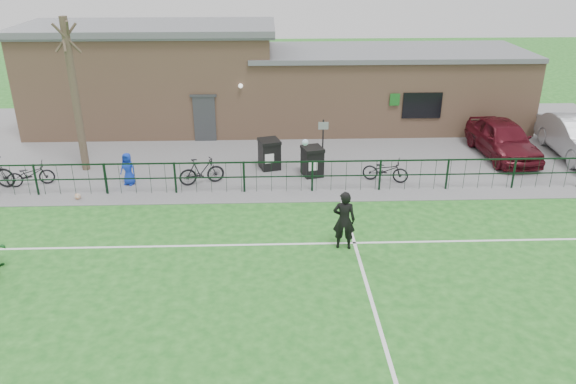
{
  "coord_description": "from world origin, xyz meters",
  "views": [
    {
      "loc": [
        -0.58,
        -10.99,
        8.36
      ],
      "look_at": [
        0.0,
        5.0,
        1.3
      ],
      "focal_mm": 35.0,
      "sensor_mm": 36.0,
      "label": 1
    }
  ],
  "objects_px": {
    "wheelie_bin_right": "(312,162)",
    "spectator_child": "(128,169)",
    "bare_tree": "(75,97)",
    "sign_post": "(323,144)",
    "bicycle_e": "(385,170)",
    "bicycle_c": "(30,174)",
    "ball_ground": "(78,197)",
    "bicycle_d": "(202,171)",
    "car_maroon": "(503,139)",
    "wheelie_bin_left": "(269,155)"
  },
  "relations": [
    {
      "from": "wheelie_bin_left",
      "to": "bicycle_c",
      "type": "distance_m",
      "value": 9.12
    },
    {
      "from": "wheelie_bin_right",
      "to": "car_maroon",
      "type": "distance_m",
      "value": 8.48
    },
    {
      "from": "bicycle_e",
      "to": "spectator_child",
      "type": "distance_m",
      "value": 9.77
    },
    {
      "from": "car_maroon",
      "to": "ball_ground",
      "type": "bearing_deg",
      "value": -169.85
    },
    {
      "from": "bicycle_c",
      "to": "bicycle_d",
      "type": "distance_m",
      "value": 6.43
    },
    {
      "from": "bicycle_d",
      "to": "car_maroon",
      "type": "bearing_deg",
      "value": -96.1
    },
    {
      "from": "bicycle_e",
      "to": "bicycle_c",
      "type": "bearing_deg",
      "value": 107.61
    },
    {
      "from": "bicycle_e",
      "to": "spectator_child",
      "type": "relative_size",
      "value": 1.4
    },
    {
      "from": "bicycle_d",
      "to": "wheelie_bin_left",
      "type": "bearing_deg",
      "value": -76.23
    },
    {
      "from": "sign_post",
      "to": "bicycle_d",
      "type": "height_order",
      "value": "sign_post"
    },
    {
      "from": "car_maroon",
      "to": "ball_ground",
      "type": "height_order",
      "value": "car_maroon"
    },
    {
      "from": "wheelie_bin_right",
      "to": "sign_post",
      "type": "relative_size",
      "value": 0.54
    },
    {
      "from": "bare_tree",
      "to": "wheelie_bin_left",
      "type": "distance_m",
      "value": 7.82
    },
    {
      "from": "sign_post",
      "to": "ball_ground",
      "type": "relative_size",
      "value": 8.73
    },
    {
      "from": "bicycle_c",
      "to": "bicycle_d",
      "type": "height_order",
      "value": "bicycle_d"
    },
    {
      "from": "car_maroon",
      "to": "bicycle_d",
      "type": "height_order",
      "value": "car_maroon"
    },
    {
      "from": "bicycle_e",
      "to": "spectator_child",
      "type": "bearing_deg",
      "value": 107.62
    },
    {
      "from": "bare_tree",
      "to": "sign_post",
      "type": "relative_size",
      "value": 3.0
    },
    {
      "from": "wheelie_bin_right",
      "to": "car_maroon",
      "type": "bearing_deg",
      "value": -2.33
    },
    {
      "from": "bicycle_d",
      "to": "bicycle_e",
      "type": "distance_m",
      "value": 7.0
    },
    {
      "from": "bicycle_d",
      "to": "bicycle_c",
      "type": "bearing_deg",
      "value": 71.46
    },
    {
      "from": "bicycle_e",
      "to": "spectator_child",
      "type": "height_order",
      "value": "spectator_child"
    },
    {
      "from": "car_maroon",
      "to": "wheelie_bin_right",
      "type": "bearing_deg",
      "value": -170.06
    },
    {
      "from": "ball_ground",
      "to": "bicycle_e",
      "type": "bearing_deg",
      "value": 6.33
    },
    {
      "from": "wheelie_bin_right",
      "to": "spectator_child",
      "type": "distance_m",
      "value": 7.04
    },
    {
      "from": "bare_tree",
      "to": "wheelie_bin_left",
      "type": "relative_size",
      "value": 5.34
    },
    {
      "from": "bare_tree",
      "to": "car_maroon",
      "type": "xyz_separation_m",
      "value": [
        17.39,
        0.89,
        -2.19
      ]
    },
    {
      "from": "bicycle_c",
      "to": "bare_tree",
      "type": "bearing_deg",
      "value": -59.66
    },
    {
      "from": "bicycle_c",
      "to": "bicycle_d",
      "type": "bearing_deg",
      "value": -106.5
    },
    {
      "from": "bare_tree",
      "to": "wheelie_bin_left",
      "type": "xyz_separation_m",
      "value": [
        7.44,
        -0.12,
        -2.42
      ]
    },
    {
      "from": "bicycle_e",
      "to": "spectator_child",
      "type": "xyz_separation_m",
      "value": [
        -9.77,
        0.05,
        0.17
      ]
    },
    {
      "from": "bare_tree",
      "to": "bicycle_d",
      "type": "relative_size",
      "value": 3.47
    },
    {
      "from": "sign_post",
      "to": "bicycle_e",
      "type": "relative_size",
      "value": 1.15
    },
    {
      "from": "car_maroon",
      "to": "sign_post",
      "type": "bearing_deg",
      "value": -175.57
    },
    {
      "from": "car_maroon",
      "to": "bicycle_c",
      "type": "relative_size",
      "value": 2.73
    },
    {
      "from": "car_maroon",
      "to": "spectator_child",
      "type": "bearing_deg",
      "value": -173.28
    },
    {
      "from": "bare_tree",
      "to": "wheelie_bin_right",
      "type": "relative_size",
      "value": 5.58
    },
    {
      "from": "bicycle_c",
      "to": "wheelie_bin_right",
      "type": "bearing_deg",
      "value": -102.23
    },
    {
      "from": "wheelie_bin_right",
      "to": "ball_ground",
      "type": "xyz_separation_m",
      "value": [
        -8.56,
        -1.98,
        -0.44
      ]
    },
    {
      "from": "bicycle_d",
      "to": "spectator_child",
      "type": "bearing_deg",
      "value": 70.89
    },
    {
      "from": "wheelie_bin_left",
      "to": "bicycle_d",
      "type": "bearing_deg",
      "value": -164.15
    },
    {
      "from": "wheelie_bin_right",
      "to": "bicycle_d",
      "type": "bearing_deg",
      "value": 174.95
    },
    {
      "from": "bicycle_e",
      "to": "wheelie_bin_right",
      "type": "bearing_deg",
      "value": 93.17
    },
    {
      "from": "bicycle_c",
      "to": "wheelie_bin_left",
      "type": "bearing_deg",
      "value": -96.32
    },
    {
      "from": "wheelie_bin_left",
      "to": "sign_post",
      "type": "height_order",
      "value": "sign_post"
    },
    {
      "from": "car_maroon",
      "to": "ball_ground",
      "type": "xyz_separation_m",
      "value": [
        -16.83,
        -3.83,
        -0.7
      ]
    },
    {
      "from": "wheelie_bin_right",
      "to": "ball_ground",
      "type": "bearing_deg",
      "value": 178.08
    },
    {
      "from": "sign_post",
      "to": "bicycle_d",
      "type": "relative_size",
      "value": 1.16
    },
    {
      "from": "wheelie_bin_left",
      "to": "bicycle_c",
      "type": "relative_size",
      "value": 0.66
    },
    {
      "from": "wheelie_bin_left",
      "to": "ball_ground",
      "type": "distance_m",
      "value": 7.45
    }
  ]
}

